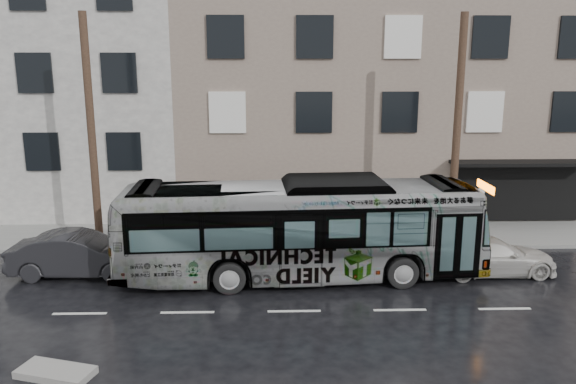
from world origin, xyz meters
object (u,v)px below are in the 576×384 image
Objects in this scene: bus at (300,229)px; dark_sedan at (80,254)px; sign_post at (479,216)px; white_sedan at (491,256)px; utility_pole_rear at (92,135)px; utility_pole_front at (457,133)px.

bus is 2.66× the size of dark_sedan.
white_sedan is at bearing -100.47° from sign_post.
sign_post is at bearing 0.00° from utility_pole_rear.
utility_pole_front is at bearing -78.43° from dark_sedan.
utility_pole_front is at bearing -67.53° from bus.
utility_pole_rear is 0.72× the size of bus.
bus is at bearing -157.73° from sign_post.
sign_post is (1.10, 0.00, -3.30)m from utility_pole_front.
dark_sedan is at bearing -87.73° from utility_pole_rear.
white_sedan is at bearing -10.96° from utility_pole_rear.
dark_sedan is (-15.00, -2.63, -0.58)m from sign_post.
dark_sedan is at bearing 87.20° from white_sedan.
utility_pole_rear is at bearing 65.73° from bus.
dark_sedan is (0.10, -2.63, -3.88)m from utility_pole_rear.
white_sedan is 0.96× the size of dark_sedan.
sign_post reaches higher than white_sedan.
dark_sedan is at bearing 84.07° from bus.
utility_pole_rear is 2.00× the size of white_sedan.
white_sedan is (-0.52, -2.82, -0.70)m from sign_post.
bus is at bearing -154.26° from utility_pole_front.
sign_post is 2.95m from white_sedan.
white_sedan is at bearing -78.42° from utility_pole_front.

